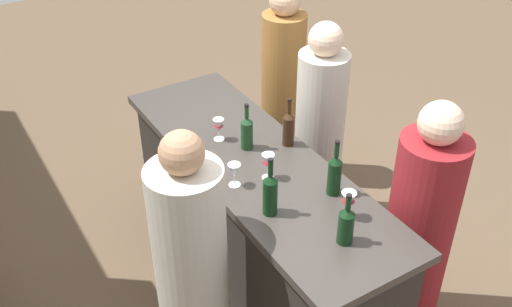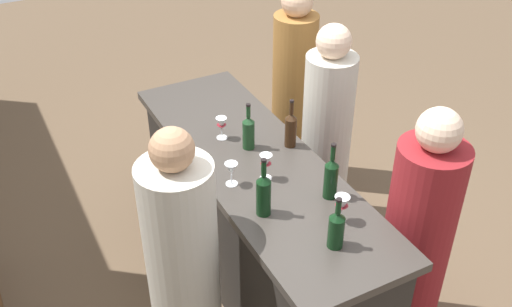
{
  "view_description": "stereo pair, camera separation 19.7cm",
  "coord_description": "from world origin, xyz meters",
  "px_view_note": "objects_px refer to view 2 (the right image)",
  "views": [
    {
      "loc": [
        -2.36,
        1.45,
        2.87
      ],
      "look_at": [
        0.0,
        0.0,
        0.97
      ],
      "focal_mm": 41.84,
      "sensor_mm": 36.0,
      "label": 1
    },
    {
      "loc": [
        -2.46,
        1.28,
        2.87
      ],
      "look_at": [
        0.0,
        0.0,
        0.97
      ],
      "focal_mm": 41.84,
      "sensor_mm": 36.0,
      "label": 2
    }
  ],
  "objects_px": {
    "wine_bottle_center_dark_green": "(264,193)",
    "wine_glass_near_left": "(342,205)",
    "person_server_behind": "(183,267)",
    "wine_glass_near_center": "(266,162)",
    "person_center_guest": "(293,94)",
    "wine_bottle_second_left_dark_green": "(331,177)",
    "wine_bottle_leftmost_dark_green": "(336,228)",
    "wine_glass_far_left": "(231,170)",
    "person_right_guest": "(417,237)",
    "person_left_guest": "(326,136)",
    "wine_bottle_second_right_amber_brown": "(291,129)",
    "wine_bottle_rightmost_olive_green": "(249,131)",
    "wine_glass_near_right": "(222,125)"
  },
  "relations": [
    {
      "from": "wine_bottle_second_left_dark_green",
      "to": "person_right_guest",
      "type": "relative_size",
      "value": 0.22
    },
    {
      "from": "person_left_guest",
      "to": "person_right_guest",
      "type": "height_order",
      "value": "person_left_guest"
    },
    {
      "from": "wine_bottle_second_left_dark_green",
      "to": "wine_bottle_center_dark_green",
      "type": "relative_size",
      "value": 0.99
    },
    {
      "from": "wine_glass_far_left",
      "to": "person_server_behind",
      "type": "relative_size",
      "value": 0.09
    },
    {
      "from": "wine_bottle_second_right_amber_brown",
      "to": "wine_bottle_rightmost_olive_green",
      "type": "xyz_separation_m",
      "value": [
        0.09,
        0.23,
        -0.01
      ]
    },
    {
      "from": "wine_bottle_second_right_amber_brown",
      "to": "person_server_behind",
      "type": "bearing_deg",
      "value": 116.27
    },
    {
      "from": "wine_bottle_second_left_dark_green",
      "to": "wine_bottle_second_right_amber_brown",
      "type": "xyz_separation_m",
      "value": [
        0.51,
        -0.06,
        -0.01
      ]
    },
    {
      "from": "wine_glass_near_center",
      "to": "person_center_guest",
      "type": "xyz_separation_m",
      "value": [
        1.05,
        -0.8,
        -0.3
      ]
    },
    {
      "from": "wine_bottle_second_right_amber_brown",
      "to": "wine_bottle_rightmost_olive_green",
      "type": "bearing_deg",
      "value": 67.49
    },
    {
      "from": "person_server_behind",
      "to": "wine_glass_far_left",
      "type": "bearing_deg",
      "value": 45.94
    },
    {
      "from": "wine_bottle_center_dark_green",
      "to": "person_left_guest",
      "type": "distance_m",
      "value": 1.21
    },
    {
      "from": "wine_bottle_second_left_dark_green",
      "to": "person_right_guest",
      "type": "distance_m",
      "value": 0.62
    },
    {
      "from": "wine_bottle_second_right_amber_brown",
      "to": "person_right_guest",
      "type": "bearing_deg",
      "value": -155.45
    },
    {
      "from": "wine_glass_near_right",
      "to": "wine_bottle_second_left_dark_green",
      "type": "bearing_deg",
      "value": -161.14
    },
    {
      "from": "wine_bottle_rightmost_olive_green",
      "to": "wine_glass_near_center",
      "type": "xyz_separation_m",
      "value": [
        -0.31,
        0.05,
        -0.0
      ]
    },
    {
      "from": "wine_bottle_center_dark_green",
      "to": "wine_glass_far_left",
      "type": "relative_size",
      "value": 2.44
    },
    {
      "from": "wine_bottle_second_left_dark_green",
      "to": "person_server_behind",
      "type": "xyz_separation_m",
      "value": [
        0.08,
        0.8,
        -0.35
      ]
    },
    {
      "from": "wine_glass_near_left",
      "to": "wine_glass_near_center",
      "type": "height_order",
      "value": "same"
    },
    {
      "from": "wine_glass_near_center",
      "to": "person_left_guest",
      "type": "bearing_deg",
      "value": -56.01
    },
    {
      "from": "wine_bottle_leftmost_dark_green",
      "to": "wine_bottle_second_right_amber_brown",
      "type": "height_order",
      "value": "wine_bottle_second_right_amber_brown"
    },
    {
      "from": "wine_bottle_leftmost_dark_green",
      "to": "person_center_guest",
      "type": "height_order",
      "value": "person_center_guest"
    },
    {
      "from": "person_left_guest",
      "to": "person_server_behind",
      "type": "relative_size",
      "value": 0.98
    },
    {
      "from": "wine_bottle_center_dark_green",
      "to": "wine_glass_far_left",
      "type": "height_order",
      "value": "wine_bottle_center_dark_green"
    },
    {
      "from": "wine_bottle_leftmost_dark_green",
      "to": "person_server_behind",
      "type": "relative_size",
      "value": 0.19
    },
    {
      "from": "wine_bottle_rightmost_olive_green",
      "to": "wine_glass_near_center",
      "type": "bearing_deg",
      "value": 170.11
    },
    {
      "from": "wine_glass_far_left",
      "to": "wine_bottle_rightmost_olive_green",
      "type": "bearing_deg",
      "value": -41.38
    },
    {
      "from": "wine_bottle_second_right_amber_brown",
      "to": "wine_glass_near_right",
      "type": "relative_size",
      "value": 2.17
    },
    {
      "from": "wine_glass_far_left",
      "to": "person_right_guest",
      "type": "bearing_deg",
      "value": -125.91
    },
    {
      "from": "wine_bottle_second_right_amber_brown",
      "to": "person_server_behind",
      "type": "relative_size",
      "value": 0.2
    },
    {
      "from": "wine_bottle_center_dark_green",
      "to": "wine_glass_near_left",
      "type": "bearing_deg",
      "value": -126.8
    },
    {
      "from": "person_center_guest",
      "to": "wine_glass_near_left",
      "type": "bearing_deg",
      "value": 60.06
    },
    {
      "from": "wine_glass_far_left",
      "to": "person_center_guest",
      "type": "xyz_separation_m",
      "value": [
        1.01,
        -0.99,
        -0.29
      ]
    },
    {
      "from": "wine_glass_far_left",
      "to": "person_right_guest",
      "type": "relative_size",
      "value": 0.09
    },
    {
      "from": "wine_bottle_second_right_amber_brown",
      "to": "wine_bottle_rightmost_olive_green",
      "type": "height_order",
      "value": "wine_bottle_second_right_amber_brown"
    },
    {
      "from": "wine_bottle_leftmost_dark_green",
      "to": "person_server_behind",
      "type": "xyz_separation_m",
      "value": [
        0.41,
        0.62,
        -0.33
      ]
    },
    {
      "from": "wine_glass_near_right",
      "to": "wine_bottle_second_right_amber_brown",
      "type": "bearing_deg",
      "value": -128.72
    },
    {
      "from": "wine_bottle_second_right_amber_brown",
      "to": "person_right_guest",
      "type": "distance_m",
      "value": 0.93
    },
    {
      "from": "wine_glass_near_right",
      "to": "person_left_guest",
      "type": "height_order",
      "value": "person_left_guest"
    },
    {
      "from": "person_server_behind",
      "to": "wine_glass_near_center",
      "type": "bearing_deg",
      "value": 33.66
    },
    {
      "from": "wine_bottle_center_dark_green",
      "to": "wine_bottle_second_left_dark_green",
      "type": "bearing_deg",
      "value": -96.0
    },
    {
      "from": "wine_bottle_second_left_dark_green",
      "to": "person_left_guest",
      "type": "relative_size",
      "value": 0.22
    },
    {
      "from": "wine_bottle_second_right_amber_brown",
      "to": "person_left_guest",
      "type": "distance_m",
      "value": 0.63
    },
    {
      "from": "wine_bottle_center_dark_green",
      "to": "wine_glass_far_left",
      "type": "xyz_separation_m",
      "value": [
        0.29,
        0.04,
        -0.03
      ]
    },
    {
      "from": "wine_glass_near_left",
      "to": "person_center_guest",
      "type": "xyz_separation_m",
      "value": [
        1.54,
        -0.65,
        -0.3
      ]
    },
    {
      "from": "wine_bottle_leftmost_dark_green",
      "to": "wine_glass_near_right",
      "type": "bearing_deg",
      "value": 4.12
    },
    {
      "from": "person_left_guest",
      "to": "person_server_behind",
      "type": "bearing_deg",
      "value": 23.72
    },
    {
      "from": "wine_bottle_second_left_dark_green",
      "to": "wine_glass_near_left",
      "type": "bearing_deg",
      "value": 161.93
    },
    {
      "from": "wine_bottle_center_dark_green",
      "to": "wine_glass_near_left",
      "type": "height_order",
      "value": "wine_bottle_center_dark_green"
    },
    {
      "from": "person_center_guest",
      "to": "wine_bottle_second_left_dark_green",
      "type": "bearing_deg",
      "value": 59.41
    },
    {
      "from": "wine_bottle_second_left_dark_green",
      "to": "person_center_guest",
      "type": "bearing_deg",
      "value": -23.46
    }
  ]
}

